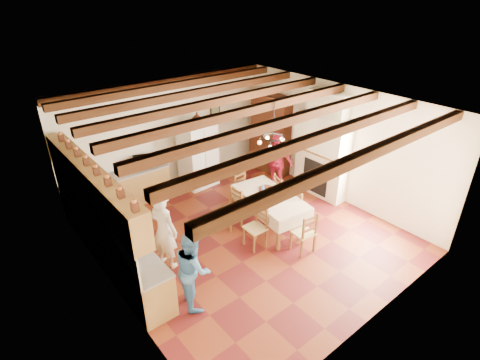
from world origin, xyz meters
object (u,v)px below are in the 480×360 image
person_man (164,231)px  person_woman_blue (193,268)px  dining_table (270,199)px  chair_end_near (304,232)px  person_woman_red (276,162)px  chair_right_far (283,192)px  chair_left_far (231,209)px  hutch (271,134)px  chair_left_near (255,227)px  microwave (144,162)px  chair_right_near (302,207)px  refrigerator (198,155)px  chair_end_far (245,188)px

person_man → person_woman_blue: person_man is taller
dining_table → person_man: 2.58m
chair_end_near → person_woman_blue: person_woman_blue is taller
person_woman_red → chair_right_far: bearing=-49.3°
chair_left_far → person_woman_red: 2.20m
hutch → person_woman_red: 1.26m
chair_left_near → chair_left_far: size_ratio=1.00×
hutch → person_man: size_ratio=1.42×
chair_end_near → person_woman_blue: 2.60m
person_woman_red → microwave: person_woman_red is taller
chair_left_far → person_man: 1.90m
chair_left_far → microwave: microwave is taller
chair_left_near → person_woman_red: 2.67m
person_woman_red → person_woman_blue: bearing=-78.7°
person_woman_blue → microwave: (1.07, 3.94, 0.29)m
chair_left_far → person_woman_red: bearing=104.9°
chair_right_near → chair_end_near: bearing=145.1°
chair_left_near → person_man: person_man is taller
person_man → person_woman_blue: bearing=153.8°
refrigerator → chair_end_far: (0.30, -1.66, -0.42)m
refrigerator → chair_left_near: size_ratio=1.87×
dining_table → chair_left_far: bearing=141.6°
microwave → chair_end_near: bearing=-52.0°
refrigerator → hutch: (2.20, -0.60, 0.27)m
microwave → chair_left_far: bearing=-52.3°
person_man → microwave: 2.92m
person_woman_blue → chair_right_near: bearing=-62.3°
person_woman_red → refrigerator: bearing=-153.6°
chair_left_far → chair_end_near: (0.63, -1.69, 0.00)m
person_woman_blue → person_woman_red: size_ratio=0.89×
refrigerator → dining_table: (0.12, -2.80, -0.16)m
hutch → chair_right_far: hutch is taller
chair_right_far → person_woman_red: person_woman_red is taller
chair_end_far → person_woman_blue: size_ratio=0.64×
chair_end_near → chair_right_far: bearing=-114.8°
chair_right_near → dining_table: bearing=67.5°
chair_right_far → chair_end_far: 1.00m
chair_right_near → person_man: size_ratio=0.58×
hutch → microwave: size_ratio=4.47×
chair_right_far → hutch: bearing=-18.1°
microwave → refrigerator: bearing=8.5°
chair_left_far → chair_right_far: 1.51m
chair_end_near → person_woman_red: person_woman_red is taller
hutch → chair_left_near: bearing=-145.9°
hutch → chair_right_far: 2.37m
refrigerator → chair_end_near: size_ratio=1.87×
chair_right_near → microwave: (-2.23, 3.46, 0.57)m
chair_right_near → chair_end_near: same height
chair_end_near → person_man: size_ratio=0.58×
person_man → chair_end_near: bearing=-141.2°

